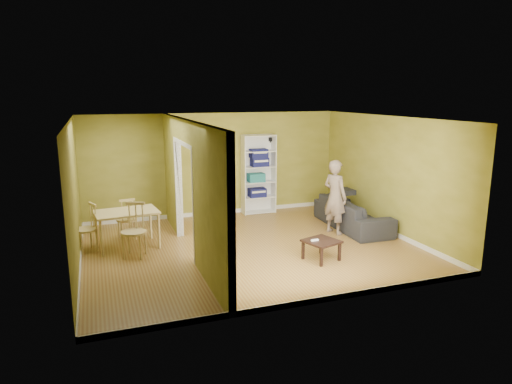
% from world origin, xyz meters
% --- Properties ---
extents(room_shell, '(6.50, 6.50, 6.50)m').
position_xyz_m(room_shell, '(0.00, 0.00, 1.30)').
color(room_shell, brown).
rests_on(room_shell, ground).
extents(partition, '(0.22, 5.50, 2.60)m').
position_xyz_m(partition, '(-1.20, 0.00, 1.30)').
color(partition, '#A49D3F').
rests_on(partition, ground).
extents(wall_speaker, '(0.10, 0.10, 0.10)m').
position_xyz_m(wall_speaker, '(1.50, 2.69, 1.90)').
color(wall_speaker, black).
rests_on(wall_speaker, room_shell).
extents(sofa, '(2.34, 1.06, 0.88)m').
position_xyz_m(sofa, '(2.70, 0.53, 0.44)').
color(sofa, black).
rests_on(sofa, ground).
extents(person, '(0.86, 0.76, 1.95)m').
position_xyz_m(person, '(2.09, 0.29, 0.98)').
color(person, slate).
rests_on(person, ground).
extents(bookshelf, '(0.86, 0.38, 2.04)m').
position_xyz_m(bookshelf, '(1.11, 2.61, 1.02)').
color(bookshelf, white).
rests_on(bookshelf, ground).
extents(paper_box_navy_a, '(0.44, 0.29, 0.22)m').
position_xyz_m(paper_box_navy_a, '(1.07, 2.56, 0.54)').
color(paper_box_navy_a, navy).
rests_on(paper_box_navy_a, bookshelf).
extents(paper_box_teal, '(0.43, 0.28, 0.22)m').
position_xyz_m(paper_box_teal, '(1.04, 2.56, 0.94)').
color(paper_box_teal, '#157355').
rests_on(paper_box_teal, bookshelf).
extents(paper_box_navy_b, '(0.44, 0.28, 0.22)m').
position_xyz_m(paper_box_navy_b, '(1.14, 2.56, 1.34)').
color(paper_box_navy_b, '#1D1754').
rests_on(paper_box_navy_b, bookshelf).
extents(paper_box_navy_c, '(0.44, 0.28, 0.22)m').
position_xyz_m(paper_box_navy_c, '(1.11, 2.56, 1.57)').
color(paper_box_navy_c, navy).
rests_on(paper_box_navy_c, bookshelf).
extents(coffee_table, '(0.58, 0.58, 0.38)m').
position_xyz_m(coffee_table, '(1.03, -1.12, 0.33)').
color(coffee_table, black).
rests_on(coffee_table, ground).
extents(game_controller, '(0.15, 0.04, 0.03)m').
position_xyz_m(game_controller, '(0.90, -1.11, 0.40)').
color(game_controller, white).
rests_on(game_controller, coffee_table).
extents(dining_table, '(1.22, 0.81, 0.76)m').
position_xyz_m(dining_table, '(-2.34, 0.85, 0.68)').
color(dining_table, tan).
rests_on(dining_table, ground).
extents(chair_left, '(0.58, 0.58, 0.96)m').
position_xyz_m(chair_left, '(-3.13, 0.85, 0.48)').
color(chair_left, tan).
rests_on(chair_left, ground).
extents(chair_near, '(0.63, 0.63, 1.04)m').
position_xyz_m(chair_near, '(-2.26, 0.23, 0.52)').
color(chair_near, tan).
rests_on(chair_near, ground).
extents(chair_far, '(0.48, 0.48, 0.92)m').
position_xyz_m(chair_far, '(-2.31, 1.42, 0.46)').
color(chair_far, tan).
rests_on(chair_far, ground).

